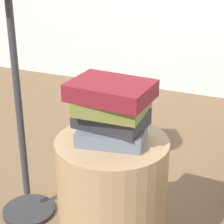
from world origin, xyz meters
name	(u,v)px	position (x,y,z in m)	size (l,w,h in m)	color
side_table	(112,205)	(0.00, 0.00, 0.27)	(0.40, 0.40, 0.55)	tan
book_slate	(111,134)	(0.00, 0.00, 0.57)	(0.23, 0.17, 0.05)	slate
book_charcoal	(111,118)	(-0.01, 0.01, 0.63)	(0.23, 0.16, 0.06)	#28282D
book_olive	(112,104)	(0.00, 0.00, 0.68)	(0.22, 0.19, 0.05)	olive
book_maroon	(110,90)	(0.00, -0.01, 0.74)	(0.26, 0.19, 0.06)	maroon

